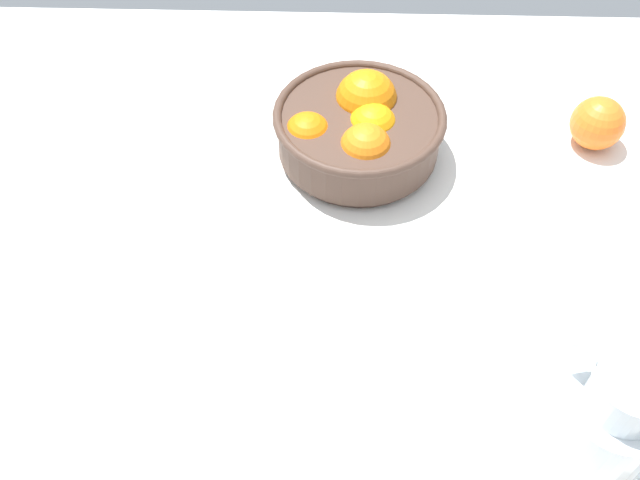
# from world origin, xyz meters

# --- Properties ---
(ground_plane) EXTENTS (1.34, 1.02, 0.03)m
(ground_plane) POSITION_xyz_m (0.00, 0.00, -0.01)
(ground_plane) COLOR white
(fruit_bowl) EXTENTS (0.23, 0.23, 0.10)m
(fruit_bowl) POSITION_xyz_m (0.05, 0.17, 0.05)
(fruit_bowl) COLOR #473328
(fruit_bowl) RESTS_ON ground_plane
(juice_pitcher) EXTENTS (0.11, 0.13, 0.16)m
(juice_pitcher) POSITION_xyz_m (0.28, -0.25, 0.06)
(juice_pitcher) COLOR white
(juice_pitcher) RESTS_ON ground_plane
(loose_orange_1) EXTENTS (0.07, 0.07, 0.07)m
(loose_orange_1) POSITION_xyz_m (0.38, 0.20, 0.04)
(loose_orange_1) COLOR orange
(loose_orange_1) RESTS_ON ground_plane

